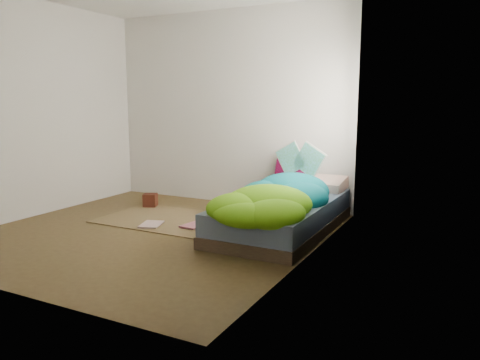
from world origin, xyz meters
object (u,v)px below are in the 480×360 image
wooden_box (150,200)px  bed (282,216)px  pillow_magenta (292,170)px  floor_book_b (187,224)px  open_book (300,151)px  floor_book_a (142,224)px

wooden_box → bed: bearing=-7.9°
pillow_magenta → floor_book_b: pillow_magenta is taller
pillow_magenta → wooden_box: (-1.76, -0.64, -0.44)m
bed → open_book: open_book is taller
open_book → floor_book_a: bearing=-139.0°
floor_book_a → pillow_magenta: bearing=31.7°
pillow_magenta → floor_book_b: size_ratio=1.41×
bed → floor_book_a: bed is taller
bed → open_book: 0.82m
open_book → floor_book_b: 1.54m
pillow_magenta → bed: bearing=-68.7°
open_book → floor_book_b: size_ratio=1.79×
floor_book_b → bed: bearing=24.8°
bed → floor_book_b: (-1.03, -0.32, -0.14)m
pillow_magenta → floor_book_b: (-0.78, -1.24, -0.52)m
bed → floor_book_b: 1.09m
floor_book_b → open_book: bearing=45.2°
open_book → wooden_box: open_book is taller
bed → pillow_magenta: pillow_magenta is taller
wooden_box → floor_book_b: size_ratio=0.59×
bed → floor_book_a: bearing=-159.6°
pillow_magenta → wooden_box: 1.92m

